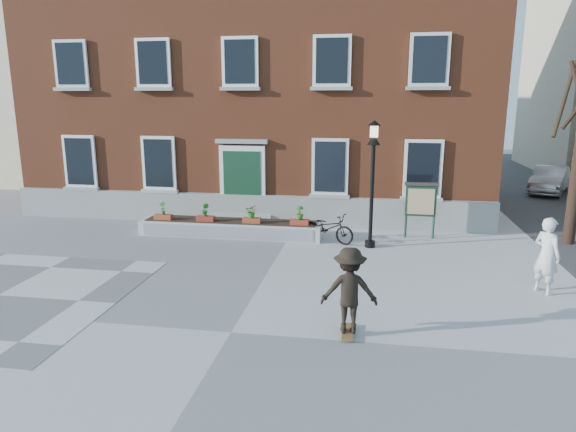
% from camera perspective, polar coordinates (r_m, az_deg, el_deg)
% --- Properties ---
extents(ground, '(100.00, 100.00, 0.00)m').
position_cam_1_polar(ground, '(10.59, -6.35, -12.73)').
color(ground, '#9F9FA1').
rests_on(ground, ground).
extents(distant_building, '(10.00, 12.00, 13.00)m').
position_cam_1_polar(distant_building, '(35.79, -26.89, 14.74)').
color(distant_building, beige).
rests_on(distant_building, ground).
extents(bicycle, '(1.93, 1.28, 0.96)m').
position_cam_1_polar(bicycle, '(16.63, 4.45, -1.31)').
color(bicycle, black).
rests_on(bicycle, ground).
extents(parked_car, '(2.93, 4.21, 1.32)m').
position_cam_1_polar(parked_car, '(28.24, 27.07, 3.60)').
color(parked_car, silver).
rests_on(parked_car, ground).
extents(bystander, '(0.76, 0.81, 1.86)m').
position_cam_1_polar(bystander, '(13.67, 26.80, -3.93)').
color(bystander, silver).
rests_on(bystander, ground).
extents(brick_building, '(18.40, 10.85, 12.60)m').
position_cam_1_polar(brick_building, '(23.67, -2.15, 17.17)').
color(brick_building, brown).
rests_on(brick_building, ground).
extents(planter_assembly, '(6.20, 1.12, 1.15)m').
position_cam_1_polar(planter_assembly, '(17.52, -6.36, -1.20)').
color(planter_assembly, beige).
rests_on(planter_assembly, ground).
extents(lamp_post, '(0.40, 0.40, 3.93)m').
position_cam_1_polar(lamp_post, '(15.85, 9.40, 5.43)').
color(lamp_post, black).
rests_on(lamp_post, ground).
extents(notice_board, '(1.10, 0.16, 1.87)m').
position_cam_1_polar(notice_board, '(17.47, 14.55, 1.63)').
color(notice_board, '#172E21').
rests_on(notice_board, ground).
extents(skateboarder, '(1.17, 0.78, 1.79)m').
position_cam_1_polar(skateboarder, '(10.14, 6.83, -8.20)').
color(skateboarder, brown).
rests_on(skateboarder, ground).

